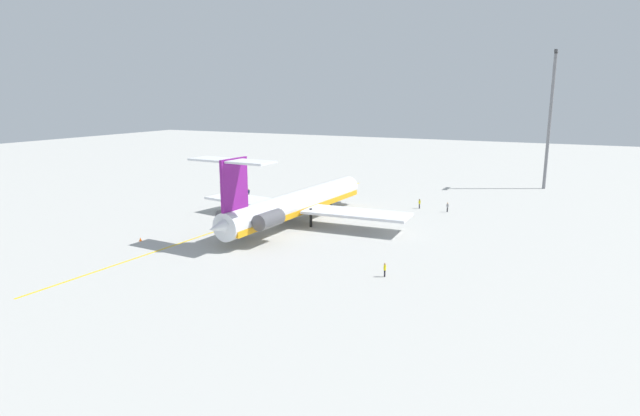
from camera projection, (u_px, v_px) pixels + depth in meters
name	position (u px, v px, depth m)	size (l,w,h in m)	color
ground	(246.00, 213.00, 92.11)	(346.49, 346.49, 0.00)	#ADADA8
main_jetliner	(294.00, 204.00, 83.15)	(42.01, 37.28, 12.23)	silver
ground_crew_near_nose	(385.00, 268.00, 59.33)	(0.41, 0.27, 1.69)	black
ground_crew_near_tail	(420.00, 203.00, 95.50)	(0.28, 0.42, 1.77)	black
ground_crew_portside	(448.00, 206.00, 92.58)	(0.28, 0.41, 1.76)	black
ground_crew_starboard	(249.00, 192.00, 106.45)	(0.27, 0.43, 1.71)	black
safety_cone_nose	(140.00, 239.00, 74.16)	(0.40, 0.40, 0.55)	#EA590F
taxiway_centreline	(256.00, 218.00, 88.40)	(83.00, 0.36, 0.01)	gold
light_mast	(550.00, 115.00, 112.89)	(4.00, 0.70, 29.88)	slate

